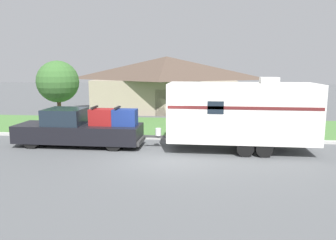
{
  "coord_description": "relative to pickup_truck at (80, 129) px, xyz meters",
  "views": [
    {
      "loc": [
        2.19,
        -13.61,
        4.02
      ],
      "look_at": [
        0.4,
        1.82,
        1.4
      ],
      "focal_mm": 35.0,
      "sensor_mm": 36.0,
      "label": 1
    }
  ],
  "objects": [
    {
      "name": "pickup_truck",
      "position": [
        0.0,
        0.0,
        0.0
      ],
      "size": [
        6.35,
        1.9,
        2.01
      ],
      "color": "black",
      "rests_on": "ground_plane"
    },
    {
      "name": "tree_in_yard",
      "position": [
        -2.77,
        3.72,
        2.13
      ],
      "size": [
        2.54,
        2.54,
        4.29
      ],
      "color": "brown",
      "rests_on": "ground_plane"
    },
    {
      "name": "travel_trailer",
      "position": [
        7.87,
        -0.0,
        0.97
      ],
      "size": [
        7.95,
        2.47,
        3.47
      ],
      "color": "black",
      "rests_on": "ground_plane"
    },
    {
      "name": "lawn_strip",
      "position": [
        4.03,
        5.58,
        -0.85
      ],
      "size": [
        80.0,
        7.0,
        0.03
      ],
      "color": "#477538",
      "rests_on": "ground_plane"
    },
    {
      "name": "curb_strip",
      "position": [
        4.03,
        1.93,
        -0.8
      ],
      "size": [
        80.0,
        0.3,
        0.14
      ],
      "color": "#ADADA8",
      "rests_on": "ground_plane"
    },
    {
      "name": "house_across_street",
      "position": [
        2.74,
        13.44,
        1.6
      ],
      "size": [
        12.77,
        7.34,
        4.76
      ],
      "color": "gray",
      "rests_on": "ground_plane"
    },
    {
      "name": "ground_plane",
      "position": [
        4.03,
        -1.82,
        -0.87
      ],
      "size": [
        120.0,
        120.0,
        0.0
      ],
      "primitive_type": "plane",
      "color": "#515456"
    },
    {
      "name": "mailbox",
      "position": [
        1.68,
        2.8,
        0.13
      ],
      "size": [
        0.48,
        0.2,
        1.3
      ],
      "color": "brown",
      "rests_on": "ground_plane"
    }
  ]
}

